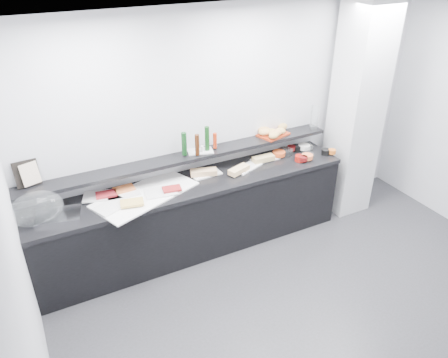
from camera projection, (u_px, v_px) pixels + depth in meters
name	position (u px, v px, depth m)	size (l,w,h in m)	color
ground	(334.00, 324.00, 4.20)	(5.00, 5.00, 0.00)	#2D2D30
back_wall	(237.00, 124.00, 5.09)	(5.00, 0.02, 2.70)	#BBBDC3
ceiling	(385.00, 35.00, 2.88)	(5.00, 5.00, 0.00)	white
column	(356.00, 112.00, 5.42)	(0.50, 0.50, 2.70)	silver
buffet_cabinet	(195.00, 218.00, 5.03)	(3.60, 0.60, 0.85)	black
counter_top	(194.00, 184.00, 4.81)	(3.62, 0.62, 0.05)	black
wall_shelf	(186.00, 157.00, 4.82)	(3.60, 0.25, 0.04)	black
cloche_base	(58.00, 216.00, 4.19)	(0.42, 0.28, 0.04)	silver
cloche_dome	(37.00, 209.00, 4.10)	(0.50, 0.33, 0.34)	white
linen_runner	(145.00, 195.00, 4.56)	(1.08, 0.51, 0.01)	white
platter_meat_a	(100.00, 196.00, 4.50)	(0.34, 0.22, 0.01)	silver
food_meat_a	(106.00, 194.00, 4.50)	(0.21, 0.13, 0.02)	maroon
platter_salmon	(123.00, 193.00, 4.56)	(0.34, 0.23, 0.01)	white
food_salmon	(124.00, 189.00, 4.59)	(0.21, 0.14, 0.02)	orange
platter_cheese	(112.00, 206.00, 4.34)	(0.33, 0.22, 0.01)	white
food_cheese	(132.00, 203.00, 4.36)	(0.23, 0.15, 0.02)	#D6AE53
platter_meat_b	(161.00, 192.00, 4.57)	(0.33, 0.22, 0.01)	silver
food_meat_b	(172.00, 189.00, 4.59)	(0.19, 0.12, 0.02)	maroon
sandwich_plate_left	(207.00, 174.00, 4.94)	(0.34, 0.14, 0.01)	white
sandwich_food_left	(204.00, 172.00, 4.91)	(0.30, 0.11, 0.06)	tan
tongs_left	(202.00, 175.00, 4.89)	(0.01, 0.01, 0.16)	silver
sandwich_plate_mid	(248.00, 167.00, 5.09)	(0.37, 0.16, 0.01)	white
sandwich_food_mid	(239.00, 170.00, 4.95)	(0.27, 0.10, 0.06)	#E6B578
tongs_mid	(245.00, 172.00, 4.95)	(0.01, 0.01, 0.16)	silver
sandwich_plate_right	(265.00, 159.00, 5.27)	(0.35, 0.15, 0.01)	white
sandwich_food_right	(263.00, 158.00, 5.20)	(0.27, 0.10, 0.06)	tan
tongs_right	(260.00, 162.00, 5.19)	(0.01, 0.01, 0.16)	silver
bowl_glass_fruit	(285.00, 152.00, 5.38)	(0.19, 0.19, 0.07)	white
fill_glass_fruit	(279.00, 153.00, 5.32)	(0.16, 0.16, 0.05)	#D34B1C
bowl_black_jam	(296.00, 148.00, 5.48)	(0.12, 0.12, 0.07)	black
fill_black_jam	(291.00, 148.00, 5.46)	(0.10, 0.10, 0.05)	#540C0C
bowl_glass_cream	(307.00, 148.00, 5.49)	(0.16, 0.16, 0.07)	white
fill_glass_cream	(304.00, 147.00, 5.49)	(0.15, 0.15, 0.05)	white
bowl_red_jam	(300.00, 158.00, 5.23)	(0.11, 0.11, 0.07)	maroon
fill_red_jam	(303.00, 158.00, 5.20)	(0.10, 0.10, 0.05)	#5C0D0D
bowl_glass_salmon	(308.00, 156.00, 5.27)	(0.14, 0.14, 0.07)	white
fill_glass_salmon	(307.00, 157.00, 5.24)	(0.13, 0.13, 0.05)	orange
bowl_black_fruit	(326.00, 152.00, 5.38)	(0.10, 0.10, 0.07)	black
fill_black_fruit	(332.00, 151.00, 5.37)	(0.09, 0.09, 0.05)	#CC611B
framed_print	(27.00, 174.00, 4.18)	(0.23, 0.02, 0.26)	black
print_art	(30.00, 174.00, 4.17)	(0.17, 0.00, 0.22)	#D1B097
condiment_tray	(200.00, 151.00, 4.89)	(0.28, 0.17, 0.01)	silver
bottle_green_a	(184.00, 144.00, 4.74)	(0.06, 0.06, 0.26)	#0E3313
bottle_brown	(197.00, 145.00, 4.74)	(0.05, 0.05, 0.24)	#361909
bottle_green_b	(207.00, 139.00, 4.84)	(0.05, 0.05, 0.28)	#0F3812
bottle_hot	(215.00, 141.00, 4.91)	(0.04, 0.04, 0.18)	#A1250B
shaker_salt	(202.00, 149.00, 4.85)	(0.03, 0.03, 0.07)	white
shaker_pepper	(216.00, 144.00, 4.96)	(0.03, 0.03, 0.07)	white
bread_tray	(273.00, 134.00, 5.29)	(0.36, 0.25, 0.02)	#9E2C11
bread_roll_nw	(265.00, 132.00, 5.22)	(0.15, 0.10, 0.08)	tan
bread_roll_n	(264.00, 130.00, 5.28)	(0.15, 0.10, 0.08)	#B88346
bread_roll_ne	(283.00, 127.00, 5.37)	(0.15, 0.09, 0.08)	#AF8742
bread_roll_sw	(274.00, 135.00, 5.14)	(0.15, 0.09, 0.08)	tan
bread_roll_s	(274.00, 134.00, 5.18)	(0.15, 0.09, 0.08)	#C08449
bread_roll_se	(276.00, 133.00, 5.20)	(0.13, 0.08, 0.08)	#CC874E
bread_roll_midw	(271.00, 132.00, 5.23)	(0.14, 0.09, 0.08)	tan
bread_roll_mide	(280.00, 131.00, 5.25)	(0.13, 0.09, 0.08)	tan
carafe	(314.00, 118.00, 5.39)	(0.10, 0.10, 0.30)	white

